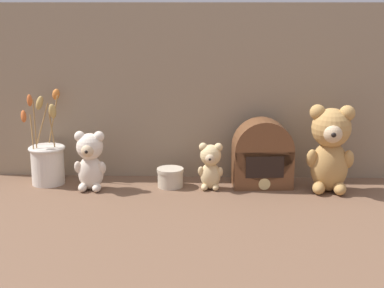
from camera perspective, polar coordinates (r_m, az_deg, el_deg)
The scene contains 8 objects.
ground_plane at distance 1.99m, azimuth -0.02°, elevation -4.50°, with size 4.00×4.00×0.00m, color brown.
backdrop_wall at distance 2.08m, azimuth 0.13°, elevation 5.06°, with size 1.53×0.02×0.62m.
teddy_bear_large at distance 1.99m, azimuth 13.27°, elevation -0.28°, with size 0.16×0.15×0.29m.
teddy_bear_medium at distance 2.00m, azimuth -9.86°, elevation -1.49°, with size 0.11×0.10×0.20m.
teddy_bear_small at distance 1.98m, azimuth 1.81°, elevation -2.08°, with size 0.09×0.08×0.16m.
flower_vase at distance 2.10m, azimuth -13.85°, elevation -1.51°, with size 0.14×0.15×0.33m.
vintage_radio at distance 2.02m, azimuth 6.84°, elevation -1.19°, with size 0.21×0.12×0.23m.
decorative_tin_tall at distance 2.02m, azimuth -2.12°, elevation -3.25°, with size 0.09×0.09×0.06m.
Camera 1 is at (0.06, -1.89, 0.63)m, focal length 55.00 mm.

